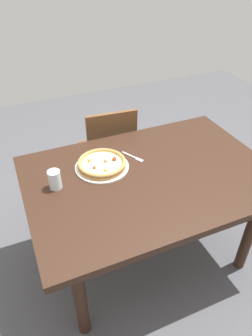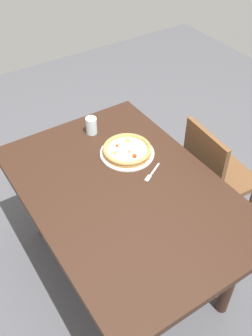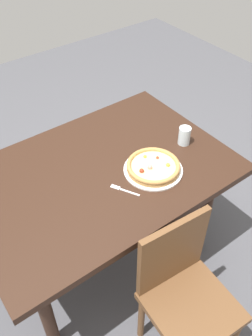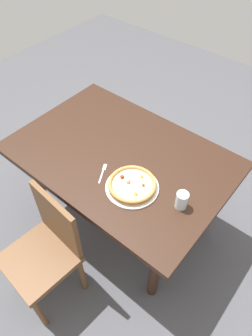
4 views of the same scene
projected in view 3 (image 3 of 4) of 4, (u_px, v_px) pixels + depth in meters
ground_plane at (104, 250)px, 2.51m from camera, size 6.00×6.00×0.00m
dining_table at (100, 182)px, 2.06m from camera, size 1.45×0.99×0.75m
chair_near at (184, 292)px, 1.77m from camera, size 0.43×0.43×0.87m
plate at (153, 170)px, 2.00m from camera, size 0.32×0.32×0.01m
pizza at (153, 166)px, 1.98m from camera, size 0.29×0.29×0.04m
fork at (122, 190)px, 1.89m from camera, size 0.09×0.15×0.00m
drinking_glass at (184, 136)px, 2.14m from camera, size 0.07×0.07×0.11m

